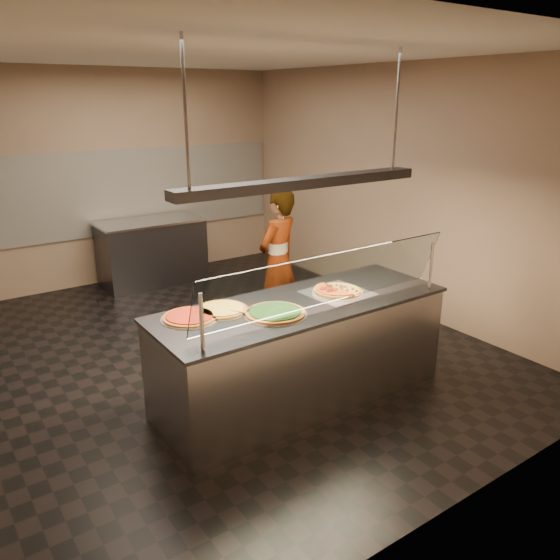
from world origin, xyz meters
TOP-DOWN VIEW (x-y plane):
  - ground at (0.00, 0.00)m, footprint 5.00×6.00m
  - ceiling at (0.00, 0.00)m, footprint 5.00×6.00m
  - wall_back at (0.00, 3.01)m, footprint 5.00×0.02m
  - wall_front at (0.00, -3.01)m, footprint 5.00×0.02m
  - wall_right at (2.51, 0.00)m, footprint 0.02×6.00m
  - tile_band at (0.00, 2.98)m, footprint 4.90×0.02m
  - serving_counter at (0.09, -1.30)m, footprint 2.64×0.94m
  - sneeze_guard at (0.09, -1.64)m, footprint 2.40×0.18m
  - perforated_tray at (0.48, -1.30)m, footprint 0.56×0.56m
  - half_pizza_pepperoni at (0.38, -1.30)m, footprint 0.24×0.45m
  - half_pizza_sausage at (0.59, -1.30)m, footprint 0.24×0.45m
  - pizza_spinach at (-0.26, -1.40)m, footprint 0.52×0.52m
  - pizza_cheese at (-0.58, -1.08)m, footprint 0.45×0.45m
  - pizza_tomato at (-0.87, -1.08)m, footprint 0.46×0.46m
  - pizza_spatula at (-0.46, -1.25)m, footprint 0.27×0.19m
  - prep_table at (0.27, 2.55)m, footprint 1.48×0.74m
  - worker at (0.84, 0.16)m, footprint 0.70×0.57m
  - heat_lamp_housing at (0.09, -1.30)m, footprint 2.30×0.18m
  - lamp_rod_left at (-0.91, -1.30)m, footprint 0.02×0.02m
  - lamp_rod_right at (1.09, -1.30)m, footprint 0.02×0.02m

SIDE VIEW (x-z plane):
  - ground at x=0.00m, z-range -0.02..0.00m
  - serving_counter at x=0.09m, z-range 0.00..0.93m
  - prep_table at x=0.27m, z-range 0.00..0.93m
  - worker at x=0.84m, z-range 0.00..1.64m
  - perforated_tray at x=0.48m, z-range 0.93..0.94m
  - pizza_cheese at x=-0.58m, z-range 0.93..0.96m
  - pizza_tomato at x=-0.87m, z-range 0.93..0.96m
  - pizza_spinach at x=-0.26m, z-range 0.93..0.96m
  - half_pizza_sausage at x=0.59m, z-range 0.94..0.98m
  - pizza_spatula at x=-0.46m, z-range 0.95..0.97m
  - half_pizza_pepperoni at x=0.38m, z-range 0.94..0.99m
  - sneeze_guard at x=0.09m, z-range 0.96..1.49m
  - tile_band at x=0.00m, z-range 0.70..1.90m
  - wall_back at x=0.00m, z-range 0.00..3.00m
  - wall_front at x=0.00m, z-range 0.00..3.00m
  - wall_right at x=2.51m, z-range 0.00..3.00m
  - heat_lamp_housing at x=0.09m, z-range 1.91..1.99m
  - lamp_rod_left at x=-0.91m, z-range 1.99..3.00m
  - lamp_rod_right at x=1.09m, z-range 1.99..3.00m
  - ceiling at x=0.00m, z-range 3.00..3.02m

